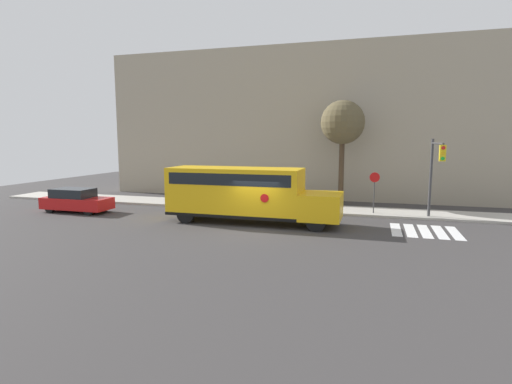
{
  "coord_description": "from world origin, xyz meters",
  "views": [
    {
      "loc": [
        5.87,
        -19.56,
        4.67
      ],
      "look_at": [
        -0.52,
        1.93,
        1.7
      ],
      "focal_mm": 28.0,
      "sensor_mm": 36.0,
      "label": 1
    }
  ],
  "objects_px": {
    "parked_car": "(76,200)",
    "stop_sign": "(374,188)",
    "traffic_light": "(435,166)",
    "school_bus": "(244,192)",
    "tree_near_sidewalk": "(343,123)"
  },
  "relations": [
    {
      "from": "stop_sign",
      "to": "traffic_light",
      "type": "bearing_deg",
      "value": -26.66
    },
    {
      "from": "parked_car",
      "to": "school_bus",
      "type": "bearing_deg",
      "value": -0.22
    },
    {
      "from": "school_bus",
      "to": "parked_car",
      "type": "height_order",
      "value": "school_bus"
    },
    {
      "from": "parked_car",
      "to": "stop_sign",
      "type": "height_order",
      "value": "stop_sign"
    },
    {
      "from": "tree_near_sidewalk",
      "to": "school_bus",
      "type": "bearing_deg",
      "value": -122.38
    },
    {
      "from": "stop_sign",
      "to": "tree_near_sidewalk",
      "type": "xyz_separation_m",
      "value": [
        -2.26,
        3.14,
        4.05
      ]
    },
    {
      "from": "stop_sign",
      "to": "tree_near_sidewalk",
      "type": "relative_size",
      "value": 0.36
    },
    {
      "from": "parked_car",
      "to": "traffic_light",
      "type": "bearing_deg",
      "value": 7.15
    },
    {
      "from": "school_bus",
      "to": "parked_car",
      "type": "distance_m",
      "value": 11.46
    },
    {
      "from": "parked_car",
      "to": "tree_near_sidewalk",
      "type": "distance_m",
      "value": 18.47
    },
    {
      "from": "traffic_light",
      "to": "tree_near_sidewalk",
      "type": "xyz_separation_m",
      "value": [
        -5.4,
        4.72,
        2.57
      ]
    },
    {
      "from": "tree_near_sidewalk",
      "to": "parked_car",
      "type": "bearing_deg",
      "value": -155.32
    },
    {
      "from": "parked_car",
      "to": "stop_sign",
      "type": "xyz_separation_m",
      "value": [
        18.42,
        4.28,
        0.96
      ]
    },
    {
      "from": "school_bus",
      "to": "parked_car",
      "type": "xyz_separation_m",
      "value": [
        -11.42,
        0.04,
        -1.0
      ]
    },
    {
      "from": "parked_car",
      "to": "stop_sign",
      "type": "bearing_deg",
      "value": 13.08
    }
  ]
}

